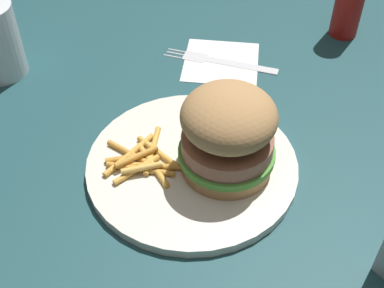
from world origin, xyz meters
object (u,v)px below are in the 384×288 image
plate (192,165)px  sandwich (228,133)px  fork (220,60)px  napkin (221,62)px  fries_pile (142,160)px

plate → sandwich: size_ratio=2.25×
plate → fork: size_ratio=1.55×
napkin → fork: fork is taller
fries_pile → plate: bearing=171.6°
plate → fork: plate is taller
napkin → fork: bearing=-26.8°
fries_pile → fork: 0.24m
sandwich → fries_pile: bearing=-12.3°
sandwich → napkin: size_ratio=1.02×
plate → fork: (-0.08, -0.21, -0.00)m
sandwich → fries_pile: size_ratio=1.13×
sandwich → napkin: (-0.04, -0.22, -0.06)m
fries_pile → fork: (-0.13, -0.20, -0.01)m
fries_pile → sandwich: bearing=167.7°
fries_pile → fork: fries_pile is taller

